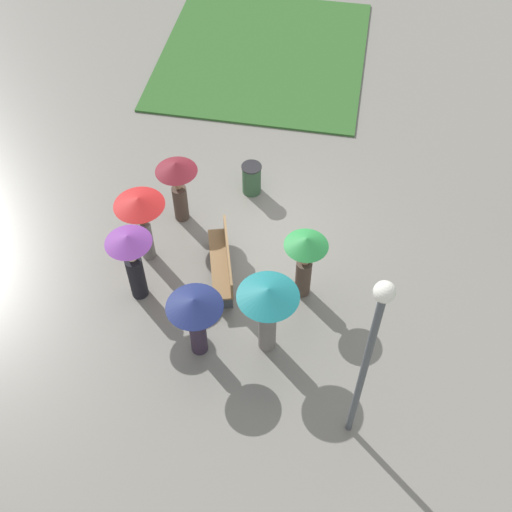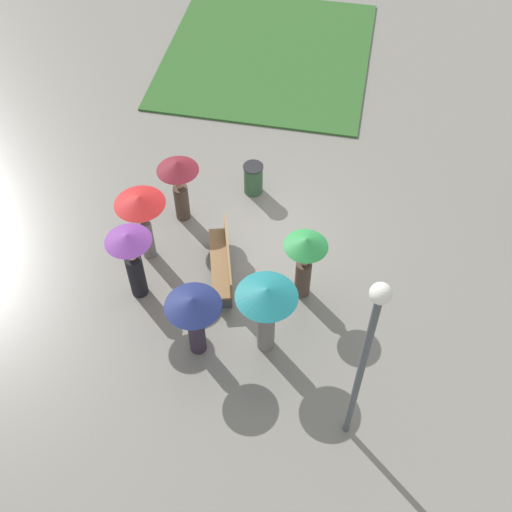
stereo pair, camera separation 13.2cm
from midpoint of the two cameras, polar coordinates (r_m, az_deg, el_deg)
name	(u,v)px [view 1 (the left image)]	position (r m, az deg, el deg)	size (l,w,h in m)	color
ground_plane	(263,235)	(14.98, 0.42, 1.89)	(90.00, 90.00, 0.00)	slate
lawn_patch_near	(263,54)	(20.50, 0.45, 17.55)	(6.72, 6.11, 0.06)	#2D5B26
park_bench	(224,261)	(13.89, -3.18, -0.49)	(1.98, 0.95, 0.90)	brown
lamp_post	(370,348)	(9.98, 9.70, -8.05)	(0.32, 0.32, 4.49)	#474C51
trash_bin	(252,179)	(15.67, -0.64, 6.87)	(0.49, 0.49, 0.83)	#335638
crowd_person_red	(141,213)	(13.75, -10.46, 3.75)	(1.08, 1.08, 1.87)	slate
crowd_person_teal	(268,305)	(12.04, 0.75, -4.35)	(1.18, 1.18, 1.92)	slate
crowd_person_maroon	(177,180)	(14.58, -7.25, 6.75)	(0.95, 0.95, 1.75)	#47382D
crowd_person_purple	(132,257)	(13.21, -11.25, -0.09)	(0.95, 0.95, 1.90)	black
crowd_person_green	(305,256)	(13.04, 4.10, -0.03)	(0.90, 0.90, 1.78)	#47382D
crowd_person_navy	(195,313)	(12.16, -5.72, -5.06)	(1.09, 1.09, 1.73)	#2D2333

